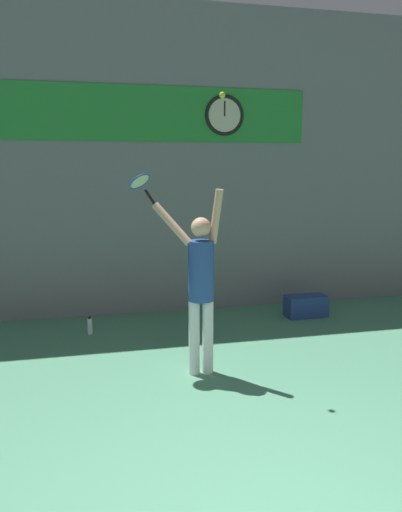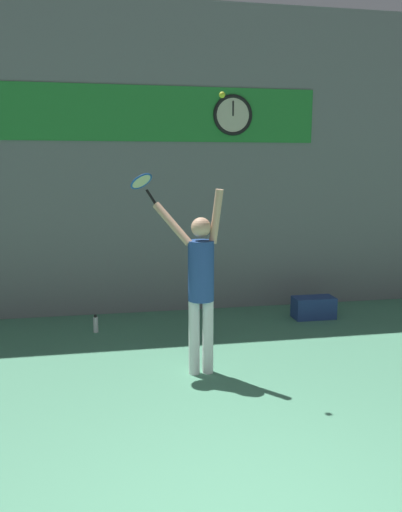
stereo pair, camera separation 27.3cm
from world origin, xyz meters
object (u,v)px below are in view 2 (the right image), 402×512
scoreboard_clock (233,115)px  equipment_bag (314,307)px  tennis_player (200,280)px  water_bottle (96,324)px  tennis_ball (222,95)px  tennis_racket (142,183)px

scoreboard_clock → equipment_bag: scoreboard_clock is taller
equipment_bag → tennis_player: bearing=-140.2°
water_bottle → equipment_bag: 3.48m
tennis_ball → equipment_bag: bearing=44.2°
tennis_player → tennis_ball: size_ratio=32.55×
scoreboard_clock → water_bottle: scoreboard_clock is taller
tennis_player → tennis_racket: bearing=144.8°
tennis_player → equipment_bag: (2.21, 1.84, -0.97)m
water_bottle → tennis_racket: bearing=-63.7°
scoreboard_clock → tennis_ball: scoreboard_clock is taller
water_bottle → equipment_bag: size_ratio=0.40×
tennis_racket → tennis_ball: size_ratio=5.61×
tennis_player → tennis_racket: 1.34m
scoreboard_clock → water_bottle: 3.99m
tennis_player → tennis_ball: (0.22, -0.10, 2.05)m
tennis_ball → water_bottle: size_ratio=0.25×
scoreboard_clock → tennis_player: scoreboard_clock is taller
tennis_racket → tennis_player: bearing=-35.2°
scoreboard_clock → tennis_racket: size_ratio=1.74×
scoreboard_clock → equipment_bag: size_ratio=0.98×
scoreboard_clock → tennis_racket: (-1.64, -2.21, -1.02)m
water_bottle → tennis_ball: bearing=-51.2°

